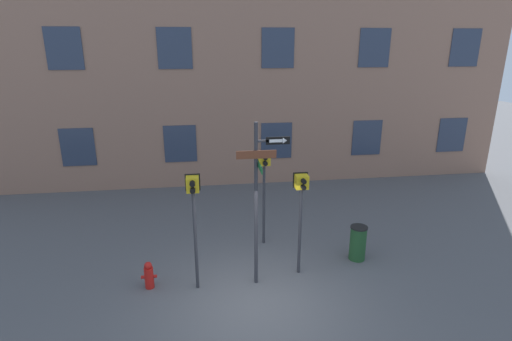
% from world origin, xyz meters
% --- Properties ---
extents(ground_plane, '(60.00, 60.00, 0.00)m').
position_xyz_m(ground_plane, '(0.00, 0.00, 0.00)').
color(ground_plane, '#515154').
extents(building_facade, '(24.00, 0.64, 11.23)m').
position_xyz_m(building_facade, '(-0.00, 8.62, 5.61)').
color(building_facade, '#936B56').
rests_on(building_facade, ground_plane).
extents(street_sign_pole, '(1.25, 1.10, 4.13)m').
position_xyz_m(street_sign_pole, '(0.17, 0.89, 2.44)').
color(street_sign_pole, '#2D2D33').
rests_on(street_sign_pole, ground_plane).
extents(pedestrian_signal_left, '(0.35, 0.40, 2.94)m').
position_xyz_m(pedestrian_signal_left, '(-1.37, 0.87, 2.26)').
color(pedestrian_signal_left, '#2D2D33').
rests_on(pedestrian_signal_left, ground_plane).
extents(pedestrian_signal_right, '(0.38, 0.40, 2.75)m').
position_xyz_m(pedestrian_signal_right, '(1.28, 1.20, 2.14)').
color(pedestrian_signal_right, '#2D2D33').
rests_on(pedestrian_signal_right, ground_plane).
extents(pedestrian_signal_across, '(0.39, 0.40, 2.89)m').
position_xyz_m(pedestrian_signal_across, '(0.62, 2.94, 2.26)').
color(pedestrian_signal_across, '#2D2D33').
rests_on(pedestrian_signal_across, ground_plane).
extents(fire_hydrant, '(0.38, 0.22, 0.71)m').
position_xyz_m(fire_hydrant, '(-2.55, 1.04, 0.34)').
color(fire_hydrant, red).
rests_on(fire_hydrant, ground_plane).
extents(trash_bin, '(0.48, 0.48, 1.00)m').
position_xyz_m(trash_bin, '(3.08, 1.65, 0.50)').
color(trash_bin, '#1E4723').
rests_on(trash_bin, ground_plane).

